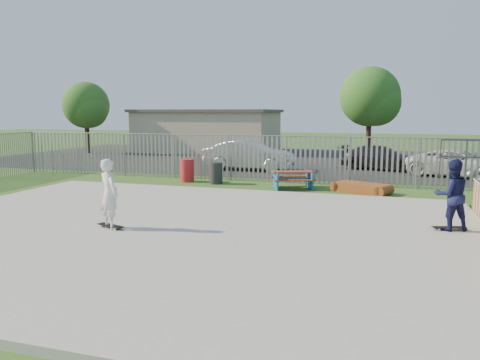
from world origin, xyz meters
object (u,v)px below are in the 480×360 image
(funbox, at_px, (361,188))
(trash_bin_red, at_px, (187,170))
(car_dark, at_px, (381,158))
(tree_left, at_px, (86,105))
(picnic_table, at_px, (293,180))
(tree_mid, at_px, (370,97))
(skater_white, at_px, (109,194))
(car_white, at_px, (459,163))
(skater_navy, at_px, (451,195))
(car_silver, at_px, (249,155))
(trash_bin_grey, at_px, (216,173))

(funbox, distance_m, trash_bin_red, 7.42)
(car_dark, distance_m, tree_left, 21.41)
(picnic_table, relative_size, tree_mid, 0.34)
(tree_left, xyz_separation_m, skater_white, (14.60, -19.76, -2.49))
(car_white, bearing_deg, tree_left, 93.85)
(skater_navy, bearing_deg, tree_left, -56.04)
(trash_bin_red, xyz_separation_m, car_silver, (1.47, 4.61, 0.29))
(picnic_table, xyz_separation_m, trash_bin_red, (-4.72, 0.44, 0.14))
(tree_left, bearing_deg, skater_white, -53.53)
(skater_navy, xyz_separation_m, skater_white, (-7.96, -2.29, 0.00))
(trash_bin_grey, relative_size, car_white, 0.20)
(car_silver, height_order, tree_left, tree_left)
(car_dark, distance_m, car_white, 3.90)
(picnic_table, xyz_separation_m, funbox, (2.66, -0.27, -0.17))
(car_dark, bearing_deg, skater_white, 171.03)
(car_silver, height_order, skater_navy, skater_navy)
(car_silver, bearing_deg, car_white, -87.20)
(funbox, relative_size, trash_bin_red, 2.07)
(picnic_table, bearing_deg, funbox, -26.88)
(car_white, bearing_deg, trash_bin_red, 131.54)
(car_silver, distance_m, car_dark, 6.88)
(car_white, bearing_deg, trash_bin_grey, 135.31)
(skater_navy, bearing_deg, picnic_table, -68.34)
(car_dark, bearing_deg, skater_navy, -159.72)
(car_white, bearing_deg, funbox, 162.52)
(picnic_table, relative_size, trash_bin_red, 2.02)
(car_white, height_order, tree_mid, tree_mid)
(car_white, height_order, tree_left, tree_left)
(trash_bin_red, relative_size, tree_left, 0.19)
(car_dark, bearing_deg, tree_mid, 21.08)
(tree_left, bearing_deg, car_silver, -24.21)
(car_silver, height_order, skater_white, skater_white)
(car_white, distance_m, skater_navy, 11.62)
(car_silver, relative_size, skater_navy, 2.70)
(skater_navy, bearing_deg, car_white, -116.68)
(tree_mid, height_order, skater_white, tree_mid)
(picnic_table, distance_m, skater_white, 8.82)
(funbox, bearing_deg, tree_mid, 115.83)
(car_dark, relative_size, tree_left, 0.82)
(funbox, relative_size, skater_navy, 1.19)
(car_white, bearing_deg, car_dark, 80.11)
(trash_bin_grey, bearing_deg, picnic_table, -4.16)
(tree_left, bearing_deg, skater_navy, -37.75)
(tree_mid, bearing_deg, trash_bin_red, -118.36)
(skater_navy, bearing_deg, skater_white, -2.26)
(funbox, height_order, skater_white, skater_white)
(car_dark, bearing_deg, trash_bin_red, 143.41)
(car_dark, xyz_separation_m, skater_white, (-6.20, -15.58, 0.37))
(tree_mid, relative_size, skater_white, 3.45)
(funbox, xyz_separation_m, car_silver, (-5.90, 5.32, 0.60))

